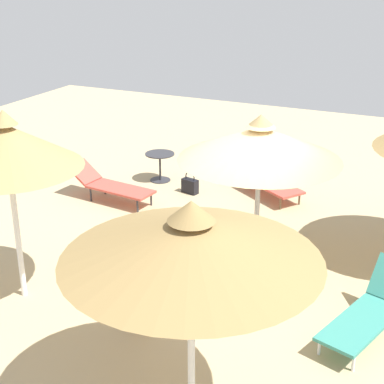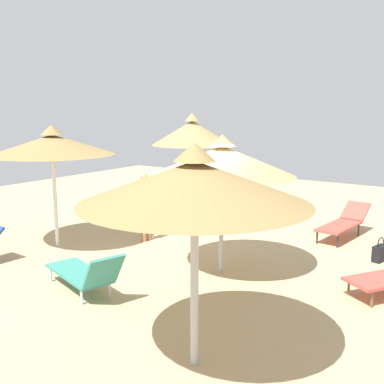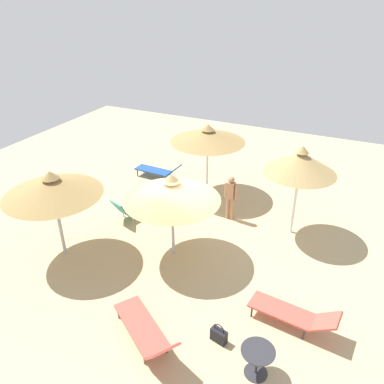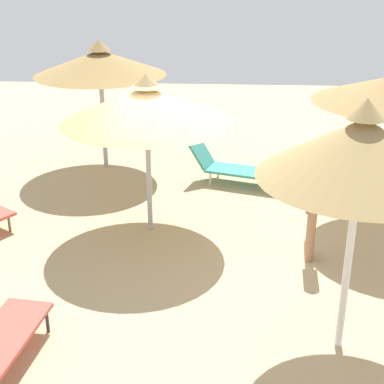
# 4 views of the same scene
# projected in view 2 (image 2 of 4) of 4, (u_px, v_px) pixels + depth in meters

# --- Properties ---
(ground) EXTENTS (24.00, 24.00, 0.10)m
(ground) POSITION_uv_depth(u_px,v_px,m) (201.00, 265.00, 9.43)
(ground) COLOR tan
(parasol_umbrella_front) EXTENTS (2.76, 2.76, 2.67)m
(parasol_umbrella_front) POSITION_uv_depth(u_px,v_px,m) (222.00, 161.00, 8.48)
(parasol_umbrella_front) COLOR #B2B2B7
(parasol_umbrella_front) RESTS_ON ground
(parasol_umbrella_edge) EXTENTS (2.78, 2.78, 2.79)m
(parasol_umbrella_edge) POSITION_uv_depth(u_px,v_px,m) (52.00, 145.00, 10.16)
(parasol_umbrella_edge) COLOR white
(parasol_umbrella_edge) RESTS_ON ground
(parasol_umbrella_far_left) EXTENTS (2.75, 2.75, 2.76)m
(parasol_umbrella_far_left) POSITION_uv_depth(u_px,v_px,m) (195.00, 182.00, 5.26)
(parasol_umbrella_far_left) COLOR #B2B2B7
(parasol_umbrella_far_left) RESTS_ON ground
(parasol_umbrella_near_right) EXTENTS (2.21, 2.21, 3.04)m
(parasol_umbrella_near_right) POSITION_uv_depth(u_px,v_px,m) (192.00, 133.00, 12.32)
(parasol_umbrella_near_right) COLOR white
(parasol_umbrella_near_right) RESTS_ON ground
(lounge_chair_near_left) EXTENTS (2.12, 0.83, 0.75)m
(lounge_chair_near_left) POSITION_uv_depth(u_px,v_px,m) (344.00, 222.00, 11.23)
(lounge_chair_near_left) COLOR #CC4C3F
(lounge_chair_near_left) RESTS_ON ground
(lounge_chair_center) EXTENTS (1.15, 2.01, 0.88)m
(lounge_chair_center) POSITION_uv_depth(u_px,v_px,m) (85.00, 273.00, 7.77)
(lounge_chair_center) COLOR teal
(lounge_chair_center) RESTS_ON ground
(person_standing_front) EXTENTS (0.45, 0.24, 1.63)m
(person_standing_front) POSITION_uv_depth(u_px,v_px,m) (146.00, 203.00, 10.83)
(person_standing_front) COLOR #A57554
(person_standing_front) RESTS_ON ground
(handbag) EXTENTS (0.41, 0.27, 0.52)m
(handbag) POSITION_uv_depth(u_px,v_px,m) (380.00, 253.00, 9.48)
(handbag) COLOR black
(handbag) RESTS_ON ground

